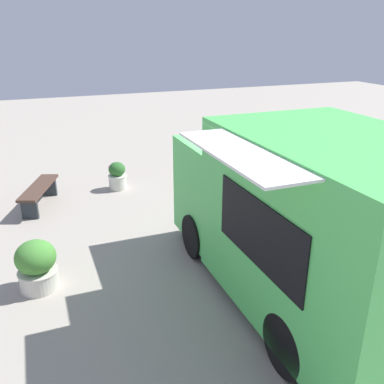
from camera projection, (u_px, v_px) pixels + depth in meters
name	position (u px, v px, depth m)	size (l,w,h in m)	color
ground_plane	(258.00, 250.00, 7.62)	(40.00, 40.00, 0.00)	#A39A8D
food_truck	(306.00, 222.00, 5.89)	(2.84, 4.96, 2.58)	#50CA5A
person_customer	(211.00, 175.00, 10.45)	(0.52, 0.78, 0.86)	navy
planter_flowering_near	(37.00, 265.00, 6.37)	(0.61, 0.61, 0.81)	beige
planter_flowering_far	(372.00, 182.00, 9.97)	(0.41, 0.41, 0.67)	#9F9E8D
planter_flowering_side	(117.00, 176.00, 10.40)	(0.46, 0.46, 0.69)	beige
plaza_bench	(39.00, 191.00, 9.37)	(0.96, 1.69, 0.48)	#493229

